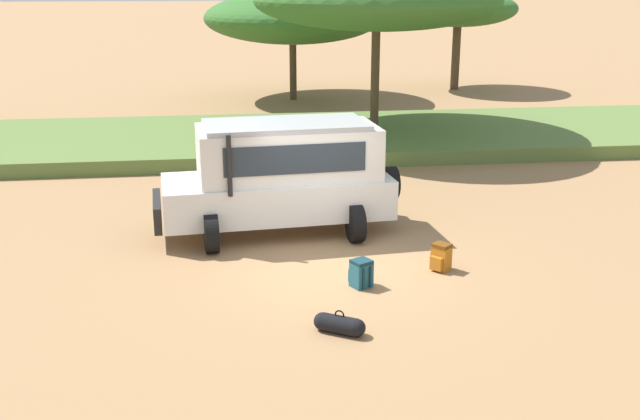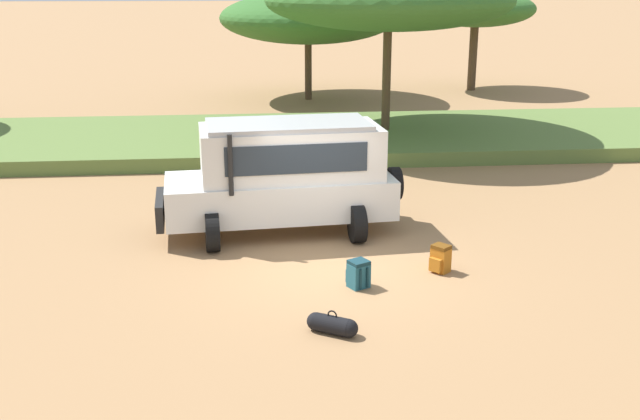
# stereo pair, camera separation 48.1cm
# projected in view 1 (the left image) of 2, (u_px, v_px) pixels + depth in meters

# --- Properties ---
(ground_plane) EXTENTS (320.00, 320.00, 0.00)m
(ground_plane) POSITION_uv_depth(u_px,v_px,m) (331.00, 267.00, 14.51)
(ground_plane) COLOR #9E754C
(grass_bank) EXTENTS (120.00, 7.00, 0.44)m
(grass_bank) POSITION_uv_depth(u_px,v_px,m) (283.00, 138.00, 24.94)
(grass_bank) COLOR #5B7538
(grass_bank) RESTS_ON ground_plane
(safari_vehicle) EXTENTS (5.43, 3.01, 2.44)m
(safari_vehicle) POSITION_uv_depth(u_px,v_px,m) (282.00, 175.00, 16.17)
(safari_vehicle) COLOR silver
(safari_vehicle) RESTS_ON ground_plane
(backpack_beside_front_wheel) EXTENTS (0.44, 0.47, 0.51)m
(backpack_beside_front_wheel) POSITION_uv_depth(u_px,v_px,m) (361.00, 273.00, 13.56)
(backpack_beside_front_wheel) COLOR #235B6B
(backpack_beside_front_wheel) RESTS_ON ground_plane
(backpack_cluster_center) EXTENTS (0.44, 0.43, 0.53)m
(backpack_cluster_center) POSITION_uv_depth(u_px,v_px,m) (441.00, 257.00, 14.31)
(backpack_cluster_center) COLOR #B26619
(backpack_cluster_center) RESTS_ON ground_plane
(duffel_bag_low_black_case) EXTENTS (0.79, 0.59, 0.40)m
(duffel_bag_low_black_case) POSITION_uv_depth(u_px,v_px,m) (339.00, 324.00, 11.81)
(duffel_bag_low_black_case) COLOR black
(duffel_bag_low_black_case) RESTS_ON ground_plane
(acacia_tree_left_mid) EXTENTS (7.82, 8.54, 4.73)m
(acacia_tree_left_mid) POSITION_uv_depth(u_px,v_px,m) (293.00, 18.00, 33.04)
(acacia_tree_left_mid) COLOR brown
(acacia_tree_left_mid) RESTS_ON ground_plane
(acacia_tree_centre_back) EXTENTS (7.99, 8.42, 5.60)m
(acacia_tree_centre_back) POSITION_uv_depth(u_px,v_px,m) (377.00, 0.00, 24.10)
(acacia_tree_centre_back) COLOR brown
(acacia_tree_centre_back) RESTS_ON ground_plane
(acacia_tree_right_mid) EXTENTS (5.66, 5.62, 4.74)m
(acacia_tree_right_mid) POSITION_uv_depth(u_px,v_px,m) (458.00, 9.00, 35.97)
(acacia_tree_right_mid) COLOR brown
(acacia_tree_right_mid) RESTS_ON ground_plane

